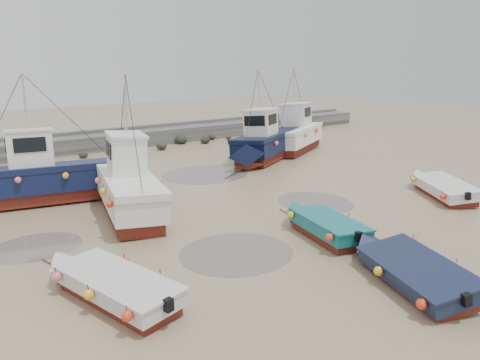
% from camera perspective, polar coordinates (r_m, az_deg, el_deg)
% --- Properties ---
extents(ground, '(120.00, 120.00, 0.00)m').
position_cam_1_polar(ground, '(19.39, 4.00, -6.16)').
color(ground, '#9F8565').
rests_on(ground, ground).
extents(seawall, '(60.00, 4.92, 1.50)m').
position_cam_1_polar(seawall, '(38.07, -18.43, 4.24)').
color(seawall, slate).
rests_on(seawall, ground).
extents(puddle_a, '(4.26, 4.26, 0.01)m').
position_cam_1_polar(puddle_a, '(17.18, -0.44, -8.85)').
color(puddle_a, '#61594F').
rests_on(puddle_a, ground).
extents(puddle_b, '(3.49, 3.49, 0.01)m').
position_cam_1_polar(puddle_b, '(23.43, 9.11, -2.68)').
color(puddle_b, '#61594F').
rests_on(puddle_b, ground).
extents(puddle_c, '(3.43, 3.43, 0.01)m').
position_cam_1_polar(puddle_c, '(19.27, -23.70, -7.49)').
color(puddle_c, '#61594F').
rests_on(puddle_c, ground).
extents(puddle_d, '(5.44, 5.44, 0.01)m').
position_cam_1_polar(puddle_d, '(28.94, -4.26, 0.71)').
color(puddle_d, '#61594F').
rests_on(puddle_d, ground).
extents(dinghy_0, '(2.65, 6.66, 1.43)m').
position_cam_1_polar(dinghy_0, '(14.42, -15.54, -11.80)').
color(dinghy_0, maroon).
rests_on(dinghy_0, ground).
extents(dinghy_1, '(3.49, 6.21, 1.43)m').
position_cam_1_polar(dinghy_1, '(15.74, 20.28, -9.90)').
color(dinghy_1, maroon).
rests_on(dinghy_1, ground).
extents(dinghy_2, '(2.74, 5.80, 1.43)m').
position_cam_1_polar(dinghy_2, '(18.93, 10.10, -5.09)').
color(dinghy_2, maroon).
rests_on(dinghy_2, ground).
extents(dinghy_3, '(4.39, 5.91, 1.43)m').
position_cam_1_polar(dinghy_3, '(26.30, 23.47, -0.63)').
color(dinghy_3, maroon).
rests_on(dinghy_3, ground).
extents(cabin_boat_0, '(9.66, 3.99, 6.22)m').
position_cam_1_polar(cabin_boat_0, '(24.66, -23.28, 0.43)').
color(cabin_boat_0, maroon).
rests_on(cabin_boat_0, ground).
extents(cabin_boat_1, '(4.09, 9.38, 6.22)m').
position_cam_1_polar(cabin_boat_1, '(21.67, -13.69, -0.56)').
color(cabin_boat_1, maroon).
rests_on(cabin_boat_1, ground).
extents(cabin_boat_2, '(9.63, 5.95, 6.22)m').
position_cam_1_polar(cabin_boat_2, '(32.68, 3.02, 4.68)').
color(cabin_boat_2, maroon).
rests_on(cabin_boat_2, ground).
extents(cabin_boat_3, '(9.42, 6.07, 6.22)m').
position_cam_1_polar(cabin_boat_3, '(36.94, 6.89, 5.71)').
color(cabin_boat_3, maroon).
rests_on(cabin_boat_3, ground).
extents(person, '(0.63, 0.46, 1.58)m').
position_cam_1_polar(person, '(21.56, -9.70, -4.21)').
color(person, '#181A38').
rests_on(person, ground).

